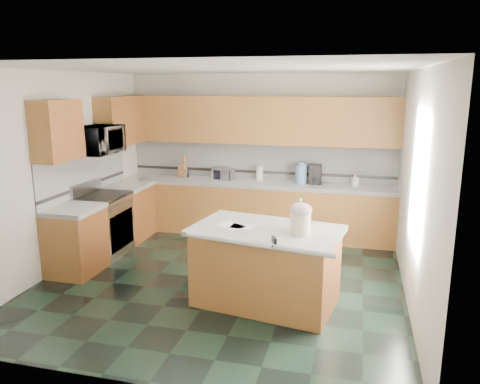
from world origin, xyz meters
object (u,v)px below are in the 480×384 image
(toaster_oven, at_px, (223,174))
(treat_jar, at_px, (300,224))
(island_base, at_px, (266,268))
(knife_block, at_px, (182,171))
(coffee_maker, at_px, (315,174))
(soap_bottle_island, at_px, (300,214))
(island_top, at_px, (266,231))

(toaster_oven, bearing_deg, treat_jar, -39.89)
(island_base, distance_m, treat_jar, 0.74)
(knife_block, xyz_separation_m, coffee_maker, (2.32, 0.03, 0.05))
(treat_jar, bearing_deg, toaster_oven, 109.75)
(toaster_oven, bearing_deg, soap_bottle_island, -38.41)
(island_base, xyz_separation_m, soap_bottle_island, (0.37, 0.07, 0.67))
(island_base, relative_size, treat_jar, 6.57)
(island_top, bearing_deg, island_base, 0.00)
(treat_jar, bearing_deg, island_top, 150.89)
(island_top, height_order, toaster_oven, toaster_oven)
(coffee_maker, bearing_deg, toaster_oven, -178.74)
(island_base, distance_m, toaster_oven, 2.91)
(soap_bottle_island, distance_m, knife_block, 3.45)
(island_base, distance_m, soap_bottle_island, 0.77)
(island_top, xyz_separation_m, coffee_maker, (0.31, 2.59, 0.19))
(island_base, bearing_deg, knife_block, 137.82)
(soap_bottle_island, xyz_separation_m, toaster_oven, (-1.63, 2.50, -0.08))
(toaster_oven, distance_m, coffee_maker, 1.57)
(soap_bottle_island, bearing_deg, treat_jar, -75.91)
(soap_bottle_island, height_order, toaster_oven, soap_bottle_island)
(island_base, distance_m, knife_block, 3.31)
(island_base, height_order, island_top, island_top)
(island_base, height_order, knife_block, knife_block)
(island_top, distance_m, knife_block, 3.26)
(island_top, relative_size, toaster_oven, 4.95)
(treat_jar, distance_m, knife_block, 3.61)
(treat_jar, xyz_separation_m, coffee_maker, (-0.09, 2.72, 0.04))
(toaster_oven, xyz_separation_m, coffee_maker, (1.57, 0.03, 0.06))
(treat_jar, bearing_deg, knife_block, 119.98)
(knife_block, bearing_deg, toaster_oven, 1.40)
(island_top, relative_size, knife_block, 7.54)
(island_top, height_order, soap_bottle_island, soap_bottle_island)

